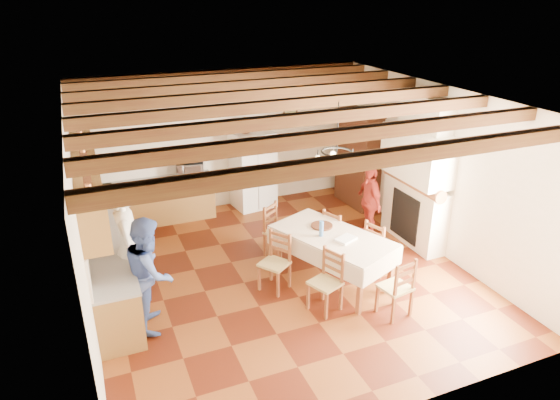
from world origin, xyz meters
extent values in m
cube|color=#481709|center=(0.00, 0.00, -0.01)|extent=(6.00, 6.50, 0.02)
cube|color=silver|center=(0.00, 0.00, 3.01)|extent=(6.00, 6.50, 0.02)
cube|color=beige|center=(0.00, 3.26, 1.50)|extent=(6.00, 0.02, 3.00)
cube|color=beige|center=(0.00, -3.26, 1.50)|extent=(6.00, 0.02, 3.00)
cube|color=beige|center=(-3.01, 0.00, 1.50)|extent=(0.02, 6.50, 3.00)
cube|color=beige|center=(3.01, 0.00, 1.50)|extent=(0.02, 6.50, 3.00)
cube|color=brown|center=(-2.70, 1.05, 0.43)|extent=(0.60, 4.30, 0.86)
cube|color=brown|center=(-1.55, 2.95, 0.43)|extent=(2.30, 0.60, 0.86)
cube|color=slate|center=(-2.70, 1.05, 0.88)|extent=(0.62, 4.30, 0.04)
cube|color=slate|center=(-1.55, 2.95, 0.88)|extent=(2.34, 0.62, 0.04)
cube|color=white|center=(-2.98, 1.05, 1.20)|extent=(0.03, 4.30, 0.60)
cube|color=white|center=(-1.55, 3.23, 1.20)|extent=(2.30, 0.03, 0.60)
cube|color=brown|center=(-2.83, 1.05, 1.85)|extent=(0.35, 4.20, 0.70)
cube|color=black|center=(1.55, 3.23, 1.85)|extent=(0.34, 0.03, 0.42)
cube|color=white|center=(0.55, 2.96, 0.85)|extent=(0.94, 0.81, 1.70)
cube|color=white|center=(0.69, -0.49, 0.83)|extent=(1.68, 2.20, 0.05)
cube|color=brown|center=(0.65, -1.46, 0.41)|extent=(0.09, 0.09, 0.81)
cube|color=brown|center=(1.40, -1.15, 0.41)|extent=(0.09, 0.09, 0.81)
cube|color=brown|center=(-0.02, 0.16, 0.41)|extent=(0.09, 0.09, 0.81)
cube|color=brown|center=(0.73, 0.47, 0.41)|extent=(0.09, 0.09, 0.81)
torus|color=black|center=(0.69, -0.49, 2.25)|extent=(0.47, 0.47, 0.03)
imported|color=white|center=(-2.40, 0.06, 0.99)|extent=(0.58, 0.78, 1.98)
imported|color=#4159A2|center=(-2.20, -0.52, 0.84)|extent=(0.79, 0.93, 1.68)
imported|color=#B23226|center=(2.13, 0.74, 0.72)|extent=(0.43, 0.87, 1.43)
imported|color=silver|center=(-0.83, 2.95, 1.05)|extent=(0.61, 0.47, 0.30)
imported|color=#36170D|center=(0.40, 2.96, 1.86)|extent=(0.38, 0.38, 0.33)
camera|label=1|loc=(-2.81, -6.77, 4.50)|focal=32.00mm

